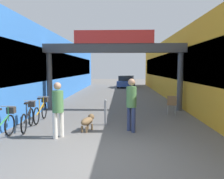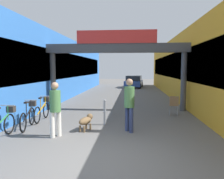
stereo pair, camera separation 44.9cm
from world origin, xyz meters
name	(u,v)px [view 1 (the left image)]	position (x,y,z in m)	size (l,w,h in m)	color
ground_plane	(105,161)	(0.00, 0.00, 0.00)	(80.00, 80.00, 0.00)	#605E5B
storefront_left	(47,69)	(-5.09, 11.00, 2.12)	(3.00, 26.00, 4.24)	blue
storefront_right	(187,69)	(5.09, 11.00, 2.12)	(3.00, 26.00, 4.24)	gold
arcade_sign_gateway	(114,54)	(0.00, 6.26, 2.86)	(7.40, 0.47, 4.02)	#4C4C4F
pedestrian_with_dog	(58,106)	(-1.57, 1.64, 0.98)	(0.48, 0.48, 1.72)	silver
pedestrian_companion	(131,101)	(0.71, 2.40, 1.04)	(0.47, 0.47, 1.80)	navy
dog_on_leash	(88,121)	(-0.78, 2.46, 0.34)	(0.50, 0.77, 0.54)	brown
bicycle_green_nearest	(3,125)	(-3.17, 1.39, 0.44)	(0.46, 1.69, 0.98)	black
bicycle_black_second	(28,117)	(-2.91, 2.58, 0.44)	(0.48, 1.67, 0.98)	black
bicycle_orange_third	(41,110)	(-2.89, 3.77, 0.44)	(0.46, 1.69, 0.98)	black
bollard_post_metal	(106,112)	(-0.22, 3.22, 0.50)	(0.10, 0.10, 0.97)	gray
cafe_chair_wood_nearer	(172,103)	(2.70, 5.18, 0.54)	(0.45, 0.45, 0.89)	gray
parked_car_blue	(126,82)	(1.00, 19.98, 0.64)	(2.20, 4.17, 1.33)	#2D478C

